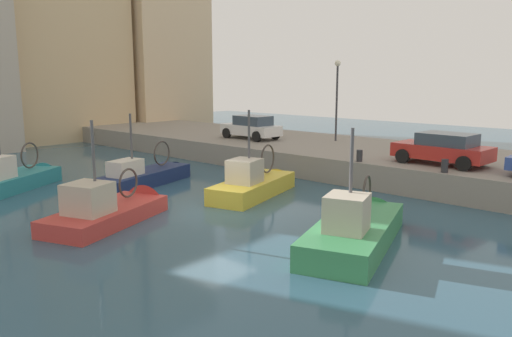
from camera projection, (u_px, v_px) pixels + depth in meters
water_surface at (214, 210)px, 19.64m from camera, size 80.00×80.00×0.00m
quay_wall at (367, 159)px, 27.88m from camera, size 9.00×56.00×1.20m
fishing_boat_red at (114, 216)px, 18.17m from camera, size 5.90×3.72×4.58m
fishing_boat_yellow at (256, 191)px, 22.15m from camera, size 6.05×3.11×4.51m
fishing_boat_green at (357, 239)px, 15.78m from camera, size 6.83×3.88×4.59m
fishing_boat_navy at (146, 182)px, 24.16m from camera, size 6.67×3.16×4.16m
fishing_boat_teal at (17, 185)px, 23.45m from camera, size 5.77×4.28×5.05m
parked_car_red at (443, 148)px, 22.54m from camera, size 2.22×4.20×1.42m
parked_car_white at (251, 127)px, 31.73m from camera, size 2.00×4.00×1.46m
mooring_bollard_mid at (445, 166)px, 20.73m from camera, size 0.28×0.28×0.55m
mooring_bollard_north at (359, 156)px, 23.39m from camera, size 0.28×0.28×0.55m
quay_streetlamp at (337, 87)px, 30.30m from camera, size 0.36×0.36×4.83m
waterfront_building_east_mid at (158, 27)px, 46.15m from camera, size 8.04×6.29×18.90m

